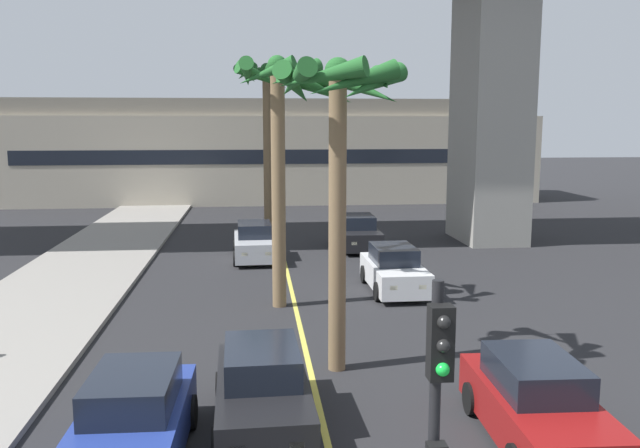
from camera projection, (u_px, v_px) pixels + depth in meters
The scene contains 12 objects.
lane_stripe_center at pixel (291, 289), 23.08m from camera, with size 0.14×56.00×0.01m, color #DBCC4C.
pier_building_backdrop at pixel (270, 151), 49.69m from camera, with size 39.11×8.04×7.49m.
car_queue_front at pixel (133, 423), 11.17m from camera, with size 1.92×4.14×1.56m.
car_queue_second at pixel (394, 270), 22.78m from camera, with size 1.86×4.11×1.56m.
car_queue_third at pixel (536, 405), 11.89m from camera, with size 1.96×4.16×1.56m.
car_queue_fourth at pixel (255, 243), 28.11m from camera, with size 1.93×4.15×1.56m.
car_queue_fifth at pixel (262, 391), 12.52m from camera, with size 1.92×4.14×1.56m.
car_queue_sixth at pixel (358, 233), 30.46m from camera, with size 1.90×4.13×1.56m.
traffic_light_median_near at pixel (436, 424), 6.72m from camera, with size 0.24×0.37×4.20m.
palm_tree_near_median at pixel (278, 119), 20.07m from camera, with size 2.75×2.90×7.79m.
palm_tree_mid_median at pixel (266, 99), 33.65m from camera, with size 3.35×3.46×8.80m.
palm_tree_far_median at pixel (337, 118), 14.71m from camera, with size 3.06×3.15×7.20m.
Camera 1 is at (-1.27, 1.55, 5.74)m, focal length 36.98 mm.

